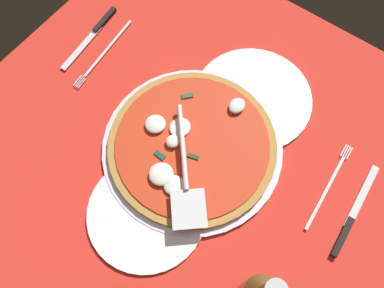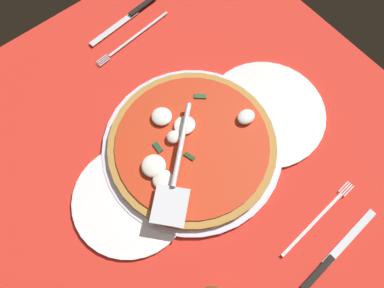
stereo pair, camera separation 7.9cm
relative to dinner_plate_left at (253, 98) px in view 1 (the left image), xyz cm
name	(u,v)px [view 1 (the left image)]	position (x,y,z in cm)	size (l,w,h in cm)	color
ground_plane	(186,157)	(19.18, -3.62, -1.00)	(94.61, 94.61, 0.80)	red
checker_pattern	(186,156)	(19.18, -3.62, -0.55)	(94.61, 94.61, 0.10)	silver
pizza_pan	(192,147)	(17.02, -3.69, 0.06)	(36.64, 36.64, 1.13)	silver
dinner_plate_left	(253,98)	(0.00, 0.00, 0.00)	(25.35, 25.35, 1.00)	white
dinner_plate_right	(147,213)	(33.06, -2.57, 0.00)	(22.72, 22.72, 1.00)	white
pizza	(191,145)	(17.17, -3.83, 1.38)	(34.02, 34.02, 2.75)	#B38038
pizza_server	(186,172)	(23.14, -0.66, 3.72)	(21.26, 19.34, 1.00)	silver
place_setting_near	(99,43)	(8.70, -36.45, -0.14)	(21.43, 13.42, 1.40)	white
place_setting_far	(340,202)	(9.32, 26.13, -0.15)	(21.49, 15.16, 1.40)	white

